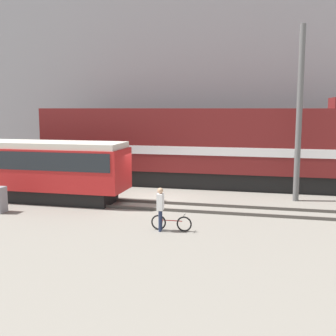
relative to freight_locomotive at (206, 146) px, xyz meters
name	(u,v)px	position (x,y,z in m)	size (l,w,h in m)	color
ground_plane	(148,200)	(-2.33, -4.71, -2.51)	(120.00, 120.00, 0.00)	gray
track_near	(140,205)	(-2.33, -6.12, -2.44)	(60.00, 1.51, 0.14)	#47423D
track_far	(169,183)	(-2.33, 0.00, -2.44)	(60.00, 1.51, 0.14)	#47423D
building_backdrop	(191,73)	(-2.33, 7.48, 5.03)	(36.36, 6.00, 15.06)	gray
freight_locomotive	(206,146)	(0.00, 0.00, 0.00)	(20.51, 3.04, 5.38)	black
streetcar	(22,166)	(-8.76, -6.12, -0.74)	(11.19, 2.54, 3.09)	black
bicycle	(171,223)	(0.10, -9.86, -2.20)	(1.64, 0.44, 0.67)	black
person	(160,205)	(-0.30, -10.01, -1.45)	(0.23, 0.36, 1.73)	#232D4C
utility_pole_left	(299,115)	(5.20, -3.06, 1.95)	(0.30, 0.30, 8.92)	#595959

